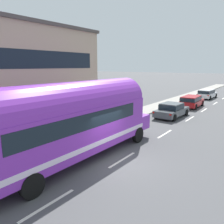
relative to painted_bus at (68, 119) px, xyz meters
name	(u,v)px	position (x,y,z in m)	size (l,w,h in m)	color
ground_plane	(118,162)	(1.96, 1.54, -2.30)	(300.00, 300.00, 0.00)	#4C4C4F
lane_markings	(166,113)	(-0.78, 14.41, -2.30)	(4.03, 80.00, 0.01)	silver
sidewalk_slab	(133,115)	(-3.12, 11.54, -2.23)	(2.37, 90.00, 0.15)	gray
painted_bus	(68,119)	(0.00, 0.00, 0.00)	(2.71, 12.38, 4.12)	purple
car_lead	(172,110)	(0.26, 13.18, -1.57)	(2.15, 4.49, 1.37)	#474C51
car_second	(191,101)	(0.22, 19.61, -1.51)	(2.04, 4.54, 1.37)	#A5191E
car_third	(207,93)	(-0.13, 28.50, -1.51)	(2.06, 4.79, 1.37)	white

